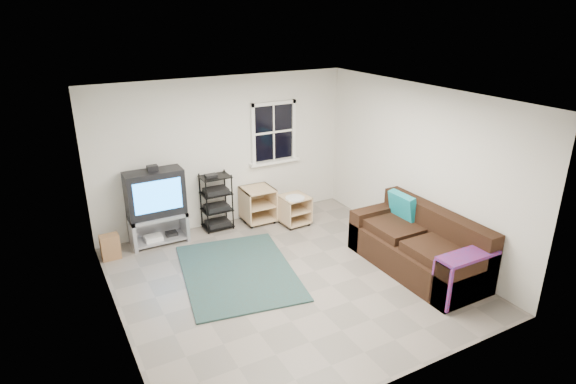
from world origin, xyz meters
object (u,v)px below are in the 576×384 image
av_rack (217,205)px  side_table_right (293,208)px  tv_unit (156,201)px  side_table_left (257,203)px  sofa (419,248)px

av_rack → side_table_right: size_ratio=1.81×
tv_unit → side_table_right: (2.30, -0.43, -0.42)m
tv_unit → side_table_left: bearing=0.1°
side_table_left → side_table_right: (0.51, -0.44, -0.03)m
av_rack → side_table_right: (1.26, -0.48, -0.13)m
sofa → av_rack: bearing=127.4°
side_table_left → sofa: size_ratio=0.30×
av_rack → sofa: bearing=-52.6°
tv_unit → side_table_right: bearing=-10.6°
sofa → tv_unit: bearing=139.3°
side_table_left → sofa: bearing=-63.4°
side_table_left → av_rack: bearing=176.6°
av_rack → sofa: size_ratio=0.47×
side_table_right → sofa: sofa is taller
tv_unit → av_rack: 1.09m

